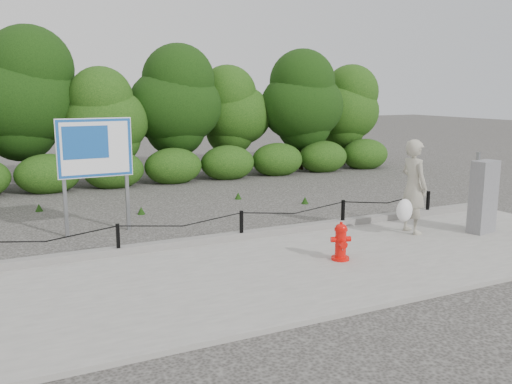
{
  "coord_description": "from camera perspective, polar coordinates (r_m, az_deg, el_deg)",
  "views": [
    {
      "loc": [
        -4.43,
        -9.79,
        3.09
      ],
      "look_at": [
        0.43,
        0.2,
        1.0
      ],
      "focal_mm": 38.0,
      "sensor_mm": 36.0,
      "label": 1
    }
  ],
  "objects": [
    {
      "name": "chain_barrier",
      "position": [
        11.06,
        -1.55,
        -3.12
      ],
      "size": [
        10.06,
        0.06,
        0.6
      ],
      "color": "black",
      "rests_on": "sidewalk"
    },
    {
      "name": "sidewalk",
      "position": [
        9.46,
        3.53,
        -8.16
      ],
      "size": [
        14.0,
        4.0,
        0.08
      ],
      "primitive_type": "cube",
      "color": "gray",
      "rests_on": "ground"
    },
    {
      "name": "curb",
      "position": [
        11.18,
        -1.64,
        -4.59
      ],
      "size": [
        14.0,
        0.22,
        0.14
      ],
      "primitive_type": "cube",
      "color": "slate",
      "rests_on": "sidewalk"
    },
    {
      "name": "utility_cabinet",
      "position": [
        12.51,
        22.79,
        -0.46
      ],
      "size": [
        0.64,
        0.47,
        1.71
      ],
      "rotation": [
        0.0,
        0.0,
        0.18
      ],
      "color": "gray",
      "rests_on": "sidewalk"
    },
    {
      "name": "pedestrian",
      "position": [
        11.94,
        16.2,
        0.41
      ],
      "size": [
        0.79,
        0.75,
        2.01
      ],
      "rotation": [
        0.0,
        0.0,
        1.52
      ],
      "color": "#A29D8B",
      "rests_on": "sidewalk"
    },
    {
      "name": "advertising_sign",
      "position": [
        12.04,
        -16.61,
        3.94
      ],
      "size": [
        1.57,
        0.17,
        2.52
      ],
      "rotation": [
        0.0,
        0.0,
        0.03
      ],
      "color": "slate",
      "rests_on": "ground"
    },
    {
      "name": "ground",
      "position": [
        11.18,
        -1.53,
        -5.39
      ],
      "size": [
        90.0,
        90.0,
        0.0
      ],
      "primitive_type": "plane",
      "color": "#2D2B28",
      "rests_on": "ground"
    },
    {
      "name": "fire_hydrant",
      "position": [
        9.87,
        8.92,
        -5.21
      ],
      "size": [
        0.41,
        0.42,
        0.7
      ],
      "rotation": [
        0.0,
        0.0,
        -0.3
      ],
      "color": "red",
      "rests_on": "sidewalk"
    },
    {
      "name": "treeline",
      "position": [
        19.3,
        -12.59,
        9.01
      ],
      "size": [
        20.37,
        3.86,
        5.01
      ],
      "color": "black",
      "rests_on": "ground"
    }
  ]
}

